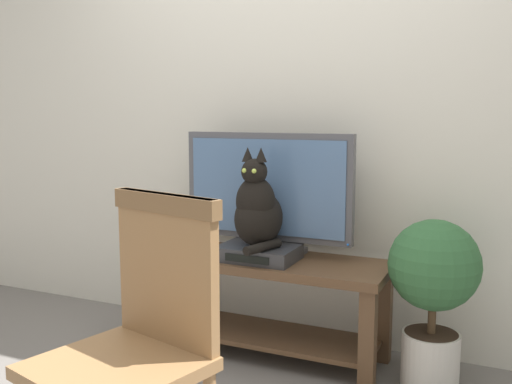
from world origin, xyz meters
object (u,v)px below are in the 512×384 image
cat (258,210)px  book_stack (178,240)px  wooden_chair (139,332)px  potted_plant (433,286)px  tv (267,191)px  media_box (259,253)px  tv_stand (260,288)px

cat → book_stack: cat is taller
wooden_chair → potted_plant: size_ratio=1.28×
book_stack → tv: bearing=8.8°
media_box → wooden_chair: bearing=-83.9°
tv → cat: 0.18m
tv → potted_plant: bearing=-7.8°
tv_stand → potted_plant: size_ratio=1.68×
wooden_chair → media_box: bearing=96.1°
cat → potted_plant: cat is taller
tv → media_box: tv is taller
media_box → tv_stand: bearing=106.2°
tv_stand → wooden_chair: wooden_chair is taller
cat → potted_plant: 0.88m
media_box → potted_plant: potted_plant is taller
book_stack → potted_plant: size_ratio=0.26×
tv_stand → wooden_chair: size_ratio=1.31×
wooden_chair → tv_stand: bearing=96.5°
cat → wooden_chair: (0.12, -1.15, -0.19)m
tv → potted_plant: (0.85, -0.12, -0.36)m
tv → cat: (0.02, -0.16, -0.07)m
tv_stand → cat: size_ratio=2.65×
tv_stand → potted_plant: 0.86m
tv → book_stack: bearing=-171.2°
potted_plant → wooden_chair: bearing=-120.8°
tv → cat: size_ratio=1.84×
tv → book_stack: 0.58m
media_box → potted_plant: bearing=1.9°
book_stack → potted_plant: 1.35m
tv_stand → tv: tv is taller
tv_stand → media_box: bearing=-73.8°
media_box → potted_plant: size_ratio=0.49×
media_box → wooden_chair: 1.17m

